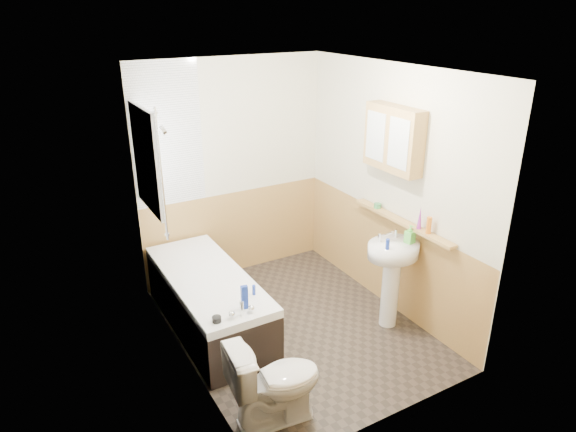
# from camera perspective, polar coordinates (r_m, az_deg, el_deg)

# --- Properties ---
(floor) EXTENTS (2.80, 2.80, 0.00)m
(floor) POSITION_cam_1_polar(r_m,az_deg,el_deg) (5.25, 0.83, -12.22)
(floor) COLOR #2A231D
(floor) RESTS_ON ground
(ceiling) EXTENTS (2.80, 2.80, 0.00)m
(ceiling) POSITION_cam_1_polar(r_m,az_deg,el_deg) (4.35, 1.02, 15.99)
(ceiling) COLOR white
(ceiling) RESTS_ON ground
(wall_back) EXTENTS (2.20, 0.02, 2.50)m
(wall_back) POSITION_cam_1_polar(r_m,az_deg,el_deg) (5.84, -6.17, 5.01)
(wall_back) COLOR beige
(wall_back) RESTS_ON ground
(wall_front) EXTENTS (2.20, 0.02, 2.50)m
(wall_front) POSITION_cam_1_polar(r_m,az_deg,el_deg) (3.64, 12.39, -6.71)
(wall_front) COLOR beige
(wall_front) RESTS_ON ground
(wall_left) EXTENTS (0.02, 2.80, 2.50)m
(wall_left) POSITION_cam_1_polar(r_m,az_deg,el_deg) (4.25, -12.10, -2.27)
(wall_left) COLOR beige
(wall_left) RESTS_ON ground
(wall_right) EXTENTS (0.02, 2.80, 2.50)m
(wall_right) POSITION_cam_1_polar(r_m,az_deg,el_deg) (5.28, 11.36, 2.75)
(wall_right) COLOR beige
(wall_right) RESTS_ON ground
(wainscot_right) EXTENTS (0.01, 2.80, 1.00)m
(wainscot_right) POSITION_cam_1_polar(r_m,az_deg,el_deg) (5.56, 10.60, -4.58)
(wainscot_right) COLOR tan
(wainscot_right) RESTS_ON wall_right
(wainscot_front) EXTENTS (2.20, 0.01, 1.00)m
(wainscot_front) POSITION_cam_1_polar(r_m,az_deg,el_deg) (4.06, 11.27, -15.87)
(wainscot_front) COLOR tan
(wainscot_front) RESTS_ON wall_front
(wainscot_back) EXTENTS (2.20, 0.01, 1.00)m
(wainscot_back) POSITION_cam_1_polar(r_m,az_deg,el_deg) (6.09, -5.79, -1.79)
(wainscot_back) COLOR tan
(wainscot_back) RESTS_ON wall_back
(tile_cladding_left) EXTENTS (0.01, 2.80, 2.50)m
(tile_cladding_left) POSITION_cam_1_polar(r_m,az_deg,el_deg) (4.25, -11.82, -2.21)
(tile_cladding_left) COLOR white
(tile_cladding_left) RESTS_ON wall_left
(tile_return_back) EXTENTS (0.75, 0.01, 1.50)m
(tile_return_back) POSITION_cam_1_polar(r_m,az_deg,el_deg) (5.45, -13.33, 8.72)
(tile_return_back) COLOR white
(tile_return_back) RESTS_ON wall_back
(window) EXTENTS (0.03, 0.79, 0.99)m
(window) POSITION_cam_1_polar(r_m,az_deg,el_deg) (4.99, -15.44, 6.05)
(window) COLOR white
(window) RESTS_ON wall_left
(bathtub) EXTENTS (0.70, 1.79, 0.71)m
(bathtub) POSITION_cam_1_polar(r_m,az_deg,el_deg) (5.17, -8.81, -9.19)
(bathtub) COLOR black
(bathtub) RESTS_ON floor
(shower_riser) EXTENTS (0.11, 0.08, 1.22)m
(shower_riser) POSITION_cam_1_polar(r_m,az_deg,el_deg) (4.60, -13.85, 5.52)
(shower_riser) COLOR silver
(shower_riser) RESTS_ON wall_left
(toilet) EXTENTS (0.76, 0.48, 0.71)m
(toilet) POSITION_cam_1_polar(r_m,az_deg,el_deg) (4.06, -1.45, -17.98)
(toilet) COLOR white
(toilet) RESTS_ON floor
(sink) EXTENTS (0.52, 0.42, 1.01)m
(sink) POSITION_cam_1_polar(r_m,az_deg,el_deg) (5.08, 11.48, -5.62)
(sink) COLOR white
(sink) RESTS_ON floor
(pine_shelf) EXTENTS (0.10, 1.35, 0.03)m
(pine_shelf) POSITION_cam_1_polar(r_m,az_deg,el_deg) (5.13, 12.51, -0.60)
(pine_shelf) COLOR tan
(pine_shelf) RESTS_ON wall_right
(medicine_cabinet) EXTENTS (0.17, 0.68, 0.62)m
(medicine_cabinet) POSITION_cam_1_polar(r_m,az_deg,el_deg) (4.99, 11.64, 8.41)
(medicine_cabinet) COLOR tan
(medicine_cabinet) RESTS_ON wall_right
(foam_can) EXTENTS (0.06, 0.06, 0.16)m
(foam_can) POSITION_cam_1_polar(r_m,az_deg,el_deg) (4.86, 15.39, -1.00)
(foam_can) COLOR orange
(foam_can) RESTS_ON pine_shelf
(green_bottle) EXTENTS (0.05, 0.05, 0.22)m
(green_bottle) POSITION_cam_1_polar(r_m,az_deg,el_deg) (4.92, 14.44, -0.18)
(green_bottle) COLOR purple
(green_bottle) RESTS_ON pine_shelf
(black_jar) EXTENTS (0.08, 0.08, 0.05)m
(black_jar) POSITION_cam_1_polar(r_m,az_deg,el_deg) (5.37, 9.91, 1.14)
(black_jar) COLOR #388447
(black_jar) RESTS_ON pine_shelf
(soap_bottle) EXTENTS (0.11, 0.19, 0.08)m
(soap_bottle) POSITION_cam_1_polar(r_m,az_deg,el_deg) (4.99, 13.37, -2.47)
(soap_bottle) COLOR #59C647
(soap_bottle) RESTS_ON sink
(clear_bottle) EXTENTS (0.04, 0.04, 0.10)m
(clear_bottle) POSITION_cam_1_polar(r_m,az_deg,el_deg) (4.81, 11.01, -3.09)
(clear_bottle) COLOR #19339E
(clear_bottle) RESTS_ON sink
(blue_gel) EXTENTS (0.07, 0.05, 0.22)m
(blue_gel) POSITION_cam_1_polar(r_m,az_deg,el_deg) (4.44, -4.87, -8.98)
(blue_gel) COLOR #19339E
(blue_gel) RESTS_ON bathtub
(cream_jar) EXTENTS (0.09, 0.09, 0.05)m
(cream_jar) POSITION_cam_1_polar(r_m,az_deg,el_deg) (4.33, -7.94, -11.30)
(cream_jar) COLOR black
(cream_jar) RESTS_ON bathtub
(orange_bottle) EXTENTS (0.03, 0.03, 0.09)m
(orange_bottle) POSITION_cam_1_polar(r_m,az_deg,el_deg) (4.66, -3.81, -8.20)
(orange_bottle) COLOR #19339E
(orange_bottle) RESTS_ON bathtub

